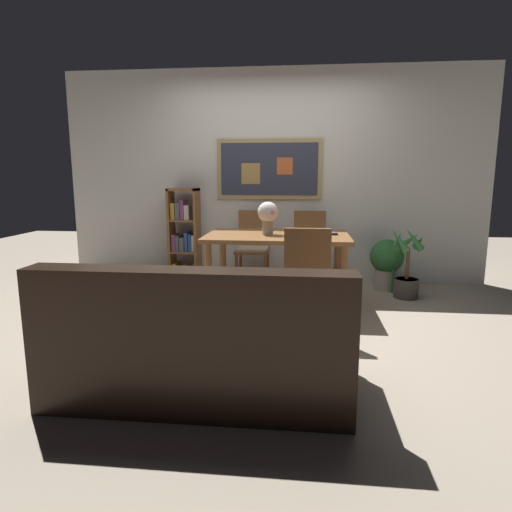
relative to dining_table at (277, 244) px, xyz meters
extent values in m
plane|color=tan|center=(-0.13, -0.48, -0.65)|extent=(12.00, 12.00, 0.00)
cube|color=silver|center=(-0.13, 1.14, 0.65)|extent=(5.20, 0.10, 2.60)
cube|color=tan|center=(-0.17, 1.08, 0.75)|extent=(1.28, 0.02, 0.73)
cube|color=#33384C|center=(-0.17, 1.06, 0.75)|extent=(1.18, 0.01, 0.63)
cube|color=tan|center=(-0.40, 1.05, 0.70)|extent=(0.23, 0.00, 0.25)
cube|color=#D86633|center=(0.02, 1.05, 0.79)|extent=(0.19, 0.00, 0.20)
cube|color=brown|center=(0.00, 0.00, 0.08)|extent=(1.43, 0.94, 0.04)
cylinder|color=brown|center=(-0.64, -0.39, -0.30)|extent=(0.07, 0.07, 0.70)
cylinder|color=brown|center=(0.64, -0.39, -0.30)|extent=(0.07, 0.07, 0.70)
cylinder|color=brown|center=(-0.64, 0.39, -0.30)|extent=(0.07, 0.07, 0.70)
cylinder|color=brown|center=(0.64, 0.39, -0.30)|extent=(0.07, 0.07, 0.70)
cube|color=brown|center=(-0.34, 0.73, -0.21)|extent=(0.40, 0.40, 0.03)
cube|color=#C6B299|center=(-0.34, 0.73, -0.18)|extent=(0.36, 0.36, 0.03)
cylinder|color=brown|center=(-0.17, 0.90, -0.43)|extent=(0.04, 0.04, 0.42)
cylinder|color=brown|center=(-0.51, 0.90, -0.43)|extent=(0.04, 0.04, 0.42)
cylinder|color=brown|center=(-0.17, 0.56, -0.43)|extent=(0.04, 0.04, 0.42)
cylinder|color=brown|center=(-0.51, 0.56, -0.43)|extent=(0.04, 0.04, 0.42)
cube|color=brown|center=(-0.34, 0.91, 0.03)|extent=(0.38, 0.04, 0.46)
cube|color=brown|center=(-0.34, 0.91, 0.23)|extent=(0.38, 0.05, 0.06)
cube|color=brown|center=(0.30, -0.69, -0.21)|extent=(0.40, 0.40, 0.03)
cube|color=#C6B299|center=(0.30, -0.69, -0.18)|extent=(0.36, 0.36, 0.03)
cylinder|color=brown|center=(0.13, -0.86, -0.43)|extent=(0.04, 0.04, 0.42)
cylinder|color=brown|center=(0.47, -0.86, -0.43)|extent=(0.04, 0.04, 0.42)
cylinder|color=brown|center=(0.13, -0.52, -0.43)|extent=(0.04, 0.04, 0.42)
cylinder|color=brown|center=(0.47, -0.52, -0.43)|extent=(0.04, 0.04, 0.42)
cube|color=brown|center=(0.30, -0.87, 0.03)|extent=(0.38, 0.04, 0.46)
cube|color=brown|center=(0.30, -0.87, 0.23)|extent=(0.38, 0.05, 0.06)
cube|color=brown|center=(0.33, 0.70, -0.21)|extent=(0.40, 0.40, 0.03)
cube|color=#C6B299|center=(0.33, 0.70, -0.18)|extent=(0.36, 0.36, 0.03)
cylinder|color=brown|center=(0.50, 0.87, -0.43)|extent=(0.04, 0.04, 0.42)
cylinder|color=brown|center=(0.16, 0.87, -0.43)|extent=(0.04, 0.04, 0.42)
cylinder|color=brown|center=(0.50, 0.53, -0.43)|extent=(0.04, 0.04, 0.42)
cylinder|color=brown|center=(0.16, 0.53, -0.43)|extent=(0.04, 0.04, 0.42)
cube|color=brown|center=(0.33, 0.88, 0.03)|extent=(0.38, 0.04, 0.46)
cube|color=brown|center=(0.33, 0.88, 0.23)|extent=(0.38, 0.05, 0.06)
cube|color=black|center=(-0.35, -1.88, -0.45)|extent=(1.80, 0.84, 0.40)
cube|color=black|center=(-0.35, -2.20, -0.03)|extent=(1.80, 0.20, 0.44)
cube|color=black|center=(-1.16, -1.88, -0.14)|extent=(0.18, 0.80, 0.22)
cube|color=black|center=(0.46, -1.88, -0.14)|extent=(0.18, 0.80, 0.22)
cube|color=#334C72|center=(-0.80, -2.06, -0.09)|extent=(0.32, 0.16, 0.33)
cube|color=#334C72|center=(-0.35, -2.06, -0.09)|extent=(0.32, 0.16, 0.33)
cube|color=brown|center=(-1.38, 0.89, -0.06)|extent=(0.03, 0.28, 1.17)
cube|color=brown|center=(-1.05, 0.89, -0.06)|extent=(0.03, 0.28, 1.17)
cube|color=brown|center=(-1.21, 0.89, -0.63)|extent=(0.36, 0.28, 0.03)
cube|color=brown|center=(-1.21, 0.89, 0.51)|extent=(0.36, 0.28, 0.03)
cube|color=brown|center=(-1.21, 0.89, -0.26)|extent=(0.30, 0.28, 0.02)
cube|color=brown|center=(-1.21, 0.89, 0.13)|extent=(0.30, 0.28, 0.02)
cube|color=gold|center=(-1.33, 0.89, -0.51)|extent=(0.04, 0.22, 0.22)
cube|color=black|center=(-1.27, 0.89, -0.53)|extent=(0.06, 0.22, 0.17)
cube|color=beige|center=(-1.21, 0.89, -0.52)|extent=(0.05, 0.22, 0.20)
cube|color=#B2332D|center=(-1.16, 0.89, -0.53)|extent=(0.04, 0.22, 0.18)
cube|color=#595960|center=(-1.11, 0.89, -0.53)|extent=(0.04, 0.22, 0.17)
cube|color=gold|center=(-1.06, 0.89, -0.51)|extent=(0.04, 0.22, 0.22)
cube|color=#7F3F72|center=(-1.33, 0.89, -0.14)|extent=(0.04, 0.22, 0.21)
cube|color=#595960|center=(-1.28, 0.89, -0.15)|extent=(0.04, 0.22, 0.19)
cube|color=#595960|center=(-1.22, 0.89, -0.16)|extent=(0.06, 0.22, 0.17)
cube|color=#2D4C8C|center=(-1.17, 0.89, -0.13)|extent=(0.04, 0.22, 0.24)
cube|color=#2D4C8C|center=(-1.12, 0.89, -0.14)|extent=(0.04, 0.22, 0.22)
cube|color=beige|center=(-1.07, 0.89, -0.15)|extent=(0.06, 0.22, 0.20)
cube|color=gold|center=(-1.32, 0.89, 0.25)|extent=(0.05, 0.22, 0.20)
cube|color=#595960|center=(-1.26, 0.89, 0.25)|extent=(0.05, 0.22, 0.21)
cube|color=#7F3F72|center=(-1.21, 0.89, 0.26)|extent=(0.04, 0.22, 0.24)
cube|color=beige|center=(-1.15, 0.89, 0.23)|extent=(0.06, 0.22, 0.18)
cylinder|color=#B2ADA3|center=(1.23, 0.76, -0.52)|extent=(0.26, 0.26, 0.24)
cylinder|color=#332319|center=(1.23, 0.76, -0.41)|extent=(0.23, 0.23, 0.02)
sphere|color=#2D6B33|center=(1.23, 0.76, -0.25)|extent=(0.39, 0.39, 0.39)
cylinder|color=#2D6B33|center=(1.29, 0.62, -0.52)|extent=(0.03, 0.03, 0.30)
cylinder|color=#2D6B33|center=(1.36, 0.84, -0.51)|extent=(0.03, 0.03, 0.29)
cylinder|color=#4C4742|center=(1.39, 0.43, -0.54)|extent=(0.26, 0.26, 0.21)
cylinder|color=#332319|center=(1.39, 0.43, -0.44)|extent=(0.24, 0.24, 0.02)
cylinder|color=brown|center=(1.39, 0.43, -0.26)|extent=(0.04, 0.04, 0.35)
cone|color=#387F3D|center=(1.50, 0.43, -0.02)|extent=(0.10, 0.24, 0.20)
cone|color=#387F3D|center=(1.42, 0.53, -0.02)|extent=(0.24, 0.14, 0.20)
cone|color=#387F3D|center=(1.29, 0.48, -0.02)|extent=(0.18, 0.25, 0.21)
cone|color=#387F3D|center=(1.27, 0.35, 0.01)|extent=(0.22, 0.29, 0.25)
cone|color=#387F3D|center=(1.42, 0.32, 0.02)|extent=(0.25, 0.13, 0.27)
cylinder|color=tan|center=(-0.10, -0.03, 0.17)|extent=(0.11, 0.11, 0.15)
sphere|color=silver|center=(-0.10, -0.03, 0.32)|extent=(0.21, 0.21, 0.21)
sphere|color=#EACC4C|center=(-0.14, 0.04, 0.34)|extent=(0.07, 0.07, 0.07)
sphere|color=pink|center=(-0.05, -0.10, 0.33)|extent=(0.06, 0.06, 0.06)
sphere|color=silver|center=(-0.02, 0.00, 0.33)|extent=(0.05, 0.05, 0.05)
cube|color=black|center=(0.52, 0.00, 0.11)|extent=(0.16, 0.07, 0.02)
cube|color=gray|center=(0.52, 0.00, 0.12)|extent=(0.10, 0.05, 0.00)
camera|label=1|loc=(0.26, -4.43, 0.69)|focal=31.03mm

